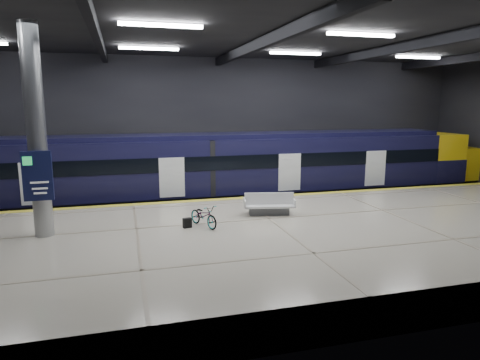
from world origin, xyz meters
name	(u,v)px	position (x,y,z in m)	size (l,w,h in m)	color
ground	(261,238)	(0.00, 0.00, 0.00)	(30.00, 30.00, 0.00)	black
room_shell	(262,97)	(0.00, 0.00, 5.72)	(30.10, 16.10, 8.05)	black
platform	(283,244)	(0.00, -2.50, 0.55)	(30.00, 11.00, 1.10)	#B4AA99
safety_strip	(243,198)	(0.00, 2.75, 1.11)	(30.00, 0.40, 0.01)	gold
rails	(229,206)	(0.00, 5.50, 0.08)	(30.00, 1.52, 0.16)	gray
train	(259,168)	(1.65, 5.50, 2.06)	(29.40, 2.84, 3.79)	black
bench	(269,207)	(0.19, -0.40, 1.41)	(2.14, 1.22, 0.89)	#595B60
bicycle	(204,215)	(-2.64, -1.38, 1.50)	(0.54, 1.54, 0.81)	#99999E
pannier_bag	(187,223)	(-3.24, -1.38, 1.28)	(0.30, 0.18, 0.35)	black
info_column	(36,135)	(-8.00, -1.03, 4.46)	(0.90, 0.78, 6.90)	#9EA0A5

